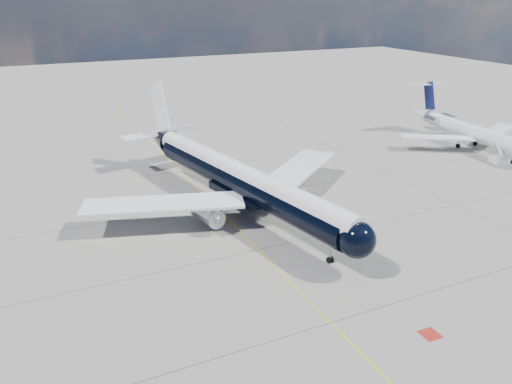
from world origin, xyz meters
The scene contains 6 objects.
ground centered at (0.00, 30.00, 0.00)m, with size 320.00×320.00×0.00m, color gray.
taxiway_centerline centered at (0.00, 25.00, 0.00)m, with size 0.16×160.00×0.01m, color yellow.
red_marking centered at (6.80, -10.00, 0.00)m, with size 1.60×1.60×0.01m, color maroon.
main_airliner centered at (2.36, 21.85, 4.46)m, with size 40.16×49.45×14.37m.
regional_jet centered at (53.49, 31.13, 3.33)m, with size 27.02×31.13×10.54m.
boarding_stair centered at (50.93, 20.61, 0.60)m, with size 3.26×3.60×3.26m.
Camera 1 is at (-21.72, -35.47, 27.27)m, focal length 35.00 mm.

